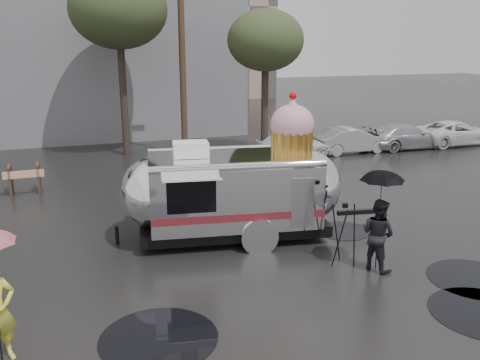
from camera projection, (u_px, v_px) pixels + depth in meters
name	position (u px, v px, depth m)	size (l,w,h in m)	color
ground	(225.00, 315.00, 9.72)	(120.00, 120.00, 0.00)	black
puddles	(239.00, 298.00, 10.36)	(13.60, 7.97, 0.01)	black
grey_building	(28.00, 15.00, 28.60)	(22.00, 12.00, 13.00)	slate
utility_pole	(182.00, 52.00, 22.05)	(1.60, 0.28, 9.00)	#473323
tree_mid	(118.00, 10.00, 21.71)	(4.20, 4.20, 8.03)	#382D26
tree_right	(266.00, 41.00, 22.13)	(3.36, 3.36, 6.42)	#382D26
parked_cars	(385.00, 135.00, 24.20)	(13.20, 1.90, 1.50)	silver
airstream_trailer	(236.00, 188.00, 13.25)	(7.17, 3.12, 3.90)	silver
person_right	(378.00, 234.00, 11.49)	(0.80, 0.45, 1.67)	black
umbrella_black	(382.00, 187.00, 11.19)	(1.20, 1.20, 2.37)	black
tripod	(344.00, 228.00, 11.73)	(0.61, 0.59, 1.50)	black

